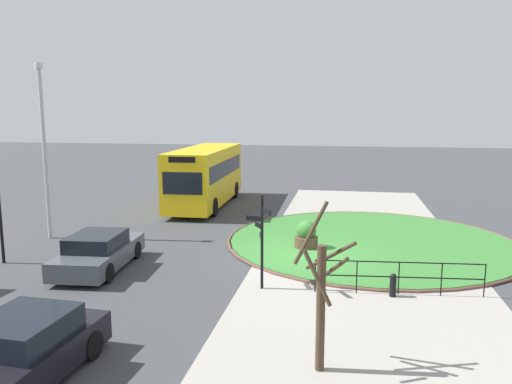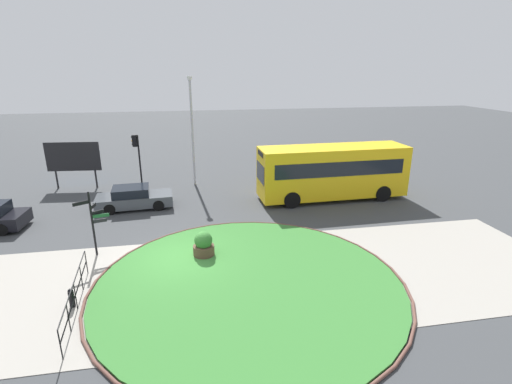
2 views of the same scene
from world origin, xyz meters
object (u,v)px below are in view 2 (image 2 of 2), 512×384
at_px(signpost_directional, 93,219).
at_px(car_far_lane, 134,198).
at_px(planter_near_signpost, 204,246).
at_px(billboard_left, 73,157).
at_px(traffic_light_near, 137,150).
at_px(bus_yellow, 332,171).
at_px(lamppost_tall, 192,128).
at_px(bollard_foreground, 72,298).

bearing_deg(signpost_directional, car_far_lane, 81.54).
relative_size(signpost_directional, planter_near_signpost, 2.51).
bearing_deg(billboard_left, traffic_light_near, -7.67).
distance_m(billboard_left, planter_near_signpost, 14.26).
height_order(signpost_directional, bus_yellow, bus_yellow).
distance_m(bus_yellow, traffic_light_near, 12.86).
relative_size(traffic_light_near, billboard_left, 1.04).
relative_size(traffic_light_near, lamppost_tall, 0.50).
bearing_deg(planter_near_signpost, bollard_foreground, -147.90).
distance_m(signpost_directional, billboard_left, 11.17).
xyz_separation_m(signpost_directional, bollard_foreground, (-0.04, -3.94, -1.33)).
distance_m(car_far_lane, lamppost_tall, 6.47).
relative_size(car_far_lane, lamppost_tall, 0.60).
bearing_deg(billboard_left, signpost_directional, -66.71).
xyz_separation_m(bollard_foreground, planter_near_signpost, (4.66, 2.93, 0.16)).
xyz_separation_m(billboard_left, planter_near_signpost, (8.12, -11.61, -1.61)).
distance_m(traffic_light_near, planter_near_signpost, 11.52).
distance_m(traffic_light_near, lamppost_tall, 3.94).
bearing_deg(car_far_lane, traffic_light_near, 86.85).
height_order(bus_yellow, traffic_light_near, traffic_light_near).
bearing_deg(bollard_foreground, planter_near_signpost, 32.10).
bearing_deg(bollard_foreground, signpost_directional, 89.42).
bearing_deg(bollard_foreground, billboard_left, 103.36).
height_order(signpost_directional, billboard_left, billboard_left).
bearing_deg(bollard_foreground, bus_yellow, 35.85).
relative_size(bollard_foreground, planter_near_signpost, 0.61).
height_order(traffic_light_near, lamppost_tall, lamppost_tall).
relative_size(car_far_lane, traffic_light_near, 1.20).
relative_size(lamppost_tall, billboard_left, 2.07).
xyz_separation_m(car_far_lane, planter_near_signpost, (3.75, -6.85, -0.08)).
relative_size(car_far_lane, planter_near_signpost, 3.78).
relative_size(bollard_foreground, lamppost_tall, 0.10).
relative_size(signpost_directional, bollard_foreground, 4.11).
height_order(car_far_lane, lamppost_tall, lamppost_tall).
bearing_deg(signpost_directional, lamppost_tall, 65.78).
xyz_separation_m(car_far_lane, billboard_left, (-4.36, 4.76, 1.54)).
relative_size(bollard_foreground, traffic_light_near, 0.19).
bearing_deg(traffic_light_near, bus_yellow, 176.93).
height_order(car_far_lane, planter_near_signpost, car_far_lane).
distance_m(signpost_directional, traffic_light_near, 9.72).
xyz_separation_m(signpost_directional, lamppost_tall, (4.50, 10.01, 2.28)).
bearing_deg(traffic_light_near, planter_near_signpost, 125.90).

